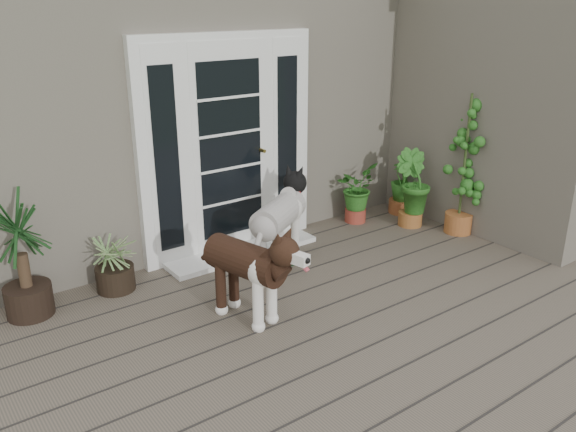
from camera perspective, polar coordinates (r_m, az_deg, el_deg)
deck at (r=4.77m, az=10.85°, el=-11.61°), size 6.20×4.60×0.12m
house_main at (r=7.64m, az=-12.67°, el=12.36°), size 7.40×4.00×3.10m
house_wing at (r=7.12m, az=21.53°, el=10.90°), size 1.60×2.40×3.10m
door_unit at (r=5.81m, az=-5.80°, el=6.75°), size 1.90×0.14×2.15m
door_step at (r=5.99m, az=-4.46°, el=-3.42°), size 1.60×0.40×0.05m
brindle_dog at (r=4.68m, az=-4.12°, el=-5.83°), size 0.60×0.97×0.75m
white_dog at (r=5.55m, az=-0.91°, el=-1.24°), size 1.01×0.83×0.78m
spider_plant at (r=5.37m, az=-16.59°, el=-3.99°), size 0.69×0.69×0.60m
yucca at (r=5.11m, az=-24.42°, el=-3.66°), size 0.82×0.82×1.03m
herb_a at (r=6.77m, az=6.62°, el=1.89°), size 0.65×0.65×0.61m
herb_b at (r=6.75m, az=11.91°, el=1.72°), size 0.56×0.56×0.65m
herb_c at (r=7.15m, az=11.02°, el=2.40°), size 0.41×0.41×0.54m
sapling at (r=6.54m, az=16.76°, el=4.94°), size 0.53×0.53×1.58m
clog_left at (r=5.80m, az=-0.37°, el=-3.93°), size 0.20×0.34×0.10m
clog_right at (r=5.95m, az=0.20°, el=-3.37°), size 0.22×0.29×0.08m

